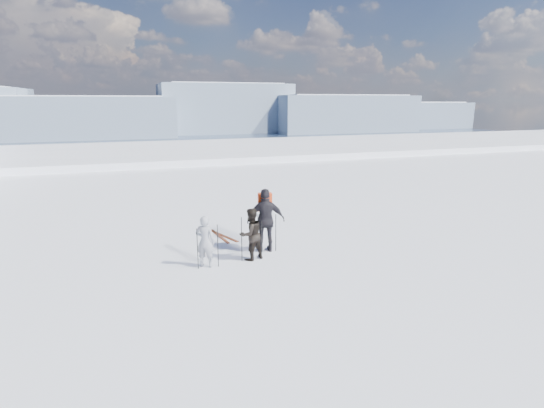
{
  "coord_description": "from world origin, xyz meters",
  "views": [
    {
      "loc": [
        -5.36,
        -8.31,
        4.63
      ],
      "look_at": [
        -1.52,
        3.0,
        1.71
      ],
      "focal_mm": 28.0,
      "sensor_mm": 36.0,
      "label": 1
    }
  ],
  "objects": [
    {
      "name": "far_mountain_range",
      "position": [
        29.6,
        454.78,
        -7.19
      ],
      "size": [
        770.0,
        110.0,
        53.0
      ],
      "color": "slate",
      "rests_on": "ground"
    },
    {
      "name": "skier_pack",
      "position": [
        -1.47,
        3.74,
        1.0
      ],
      "size": [
        1.25,
        0.71,
        2.01
      ],
      "primitive_type": "imported",
      "rotation": [
        0.0,
        0.0,
        2.95
      ],
      "color": "black",
      "rests_on": "ground"
    },
    {
      "name": "backpack",
      "position": [
        -1.42,
        3.98,
        2.29
      ],
      "size": [
        0.47,
        0.32,
        0.56
      ],
      "primitive_type": "cube",
      "rotation": [
        0.0,
        0.0,
        2.95
      ],
      "color": "#F34416",
      "rests_on": "skier_pack"
    },
    {
      "name": "skier_grey",
      "position": [
        -3.49,
        3.09,
        0.75
      ],
      "size": [
        0.65,
        0.58,
        1.5
      ],
      "primitive_type": "imported",
      "rotation": [
        0.0,
        0.0,
        2.65
      ],
      "color": "#8F929C",
      "rests_on": "ground"
    },
    {
      "name": "ski_poles",
      "position": [
        -2.34,
        3.26,
        0.62
      ],
      "size": [
        2.58,
        0.76,
        1.34
      ],
      "color": "black",
      "rests_on": "ground"
    },
    {
      "name": "skier_dark",
      "position": [
        -2.11,
        3.2,
        0.79
      ],
      "size": [
        0.92,
        0.82,
        1.57
      ],
      "primitive_type": "imported",
      "rotation": [
        0.0,
        0.0,
        3.48
      ],
      "color": "black",
      "rests_on": "ground"
    },
    {
      "name": "skis_loose",
      "position": [
        -2.49,
        5.65,
        0.01
      ],
      "size": [
        0.7,
        1.69,
        0.03
      ],
      "color": "black",
      "rests_on": "ground"
    },
    {
      "name": "lake_basin",
      "position": [
        0.0,
        30.0,
        -6.5
      ],
      "size": [
        820.0,
        820.0,
        71.62
      ],
      "color": "white",
      "rests_on": "ground"
    }
  ]
}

